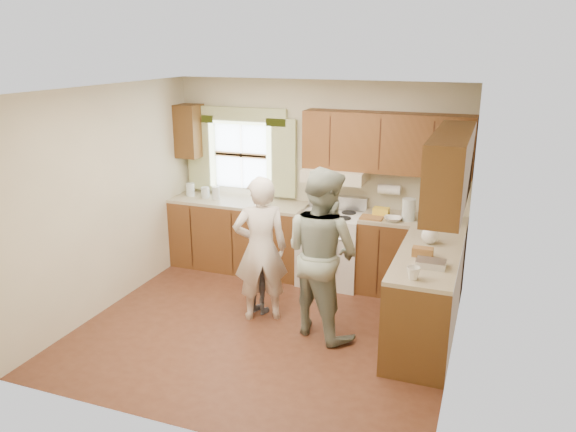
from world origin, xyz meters
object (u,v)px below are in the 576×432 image
at_px(woman_right, 322,253).
at_px(child, 259,280).
at_px(stove, 332,247).
at_px(woman_left, 261,249).

distance_m(woman_right, child, 0.93).
bearing_deg(stove, woman_left, -110.19).
xyz_separation_m(stove, woman_right, (0.26, -1.30, 0.42)).
distance_m(woman_left, woman_right, 0.72).
bearing_deg(child, woman_right, 179.92).
distance_m(stove, woman_right, 1.39).
bearing_deg(woman_right, woman_left, 19.03).
distance_m(stove, woman_left, 1.34).
xyz_separation_m(woman_left, woman_right, (0.71, -0.08, 0.08)).
bearing_deg(woman_right, stove, -52.93).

